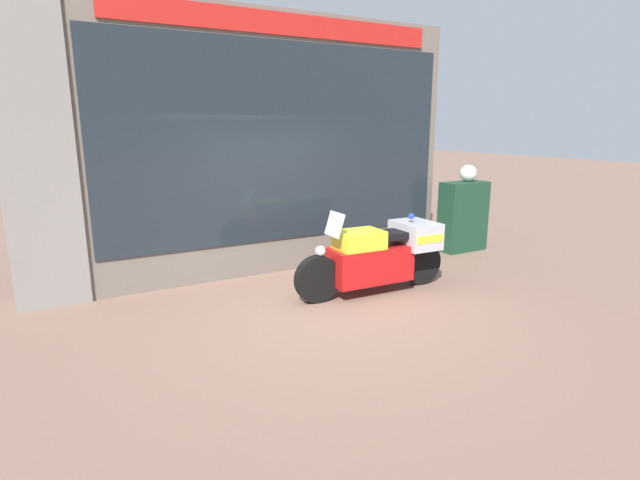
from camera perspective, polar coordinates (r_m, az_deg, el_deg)
The scene contains 6 objects.
ground_plane at distance 6.60m, azimuth 0.10°, elevation -7.82°, with size 60.00×60.00×0.00m, color #7A5B4C.
shop_building at distance 7.82m, azimuth -10.08°, elevation 10.47°, with size 6.94×0.55×4.04m.
window_display at distance 8.36m, azimuth -4.59°, elevation -0.17°, with size 5.59×0.30×1.83m.
paramedic_motorcycle at distance 7.16m, azimuth 6.91°, elevation -1.57°, with size 2.39×0.71×1.22m.
utility_cabinet at distance 9.83m, azimuth 16.02°, elevation 2.61°, with size 0.92×0.42×1.31m, color #193D28.
white_helmet at distance 9.82m, azimuth 16.59°, elevation 7.34°, with size 0.31×0.31×0.31m, color white.
Camera 1 is at (-3.06, -5.35, 2.36)m, focal length 28.00 mm.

